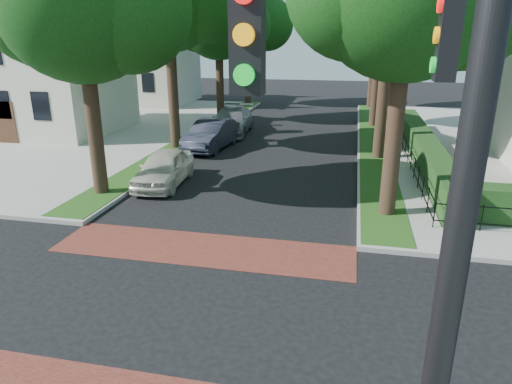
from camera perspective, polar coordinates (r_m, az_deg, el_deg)
ground at (r=11.26m, az=-11.85°, el=-14.00°), size 120.00×120.00×0.00m
sidewalk_nw at (r=36.79m, az=-28.41°, el=7.30°), size 30.00×30.00×0.15m
crosswalk_far at (r=13.85m, az=-6.59°, el=-7.08°), size 9.00×2.20×0.01m
grass_strip_ne at (r=28.31m, az=14.44°, el=6.30°), size 1.60×29.80×0.02m
grass_strip_nw at (r=29.84m, az=-6.88°, el=7.38°), size 1.60×29.80×0.02m
tree_right_far at (r=32.83m, az=15.54°, el=19.76°), size 7.25×6.23×9.74m
tree_right_back at (r=41.84m, az=14.97°, el=19.97°), size 7.50×6.45×10.20m
tree_left_near at (r=18.48m, az=-20.50°, el=21.60°), size 7.50×6.45×10.20m
tree_left_far at (r=34.16m, az=-4.46°, el=20.64°), size 7.00×6.02×9.86m
tree_left_back at (r=42.89m, az=-0.85°, el=20.71°), size 7.75×6.66×10.44m
hedge_main_road at (r=24.42m, az=20.24°, el=5.20°), size 1.00×18.00×1.20m
fence_main_road at (r=24.35m, az=18.33°, el=5.01°), size 0.06×18.00×0.90m
house_left_near at (r=33.03m, az=-25.38°, el=15.42°), size 10.00×9.00×10.14m
house_left_far at (r=45.07m, az=-14.42°, el=17.05°), size 10.00×9.00×10.14m
traffic_signal at (r=4.43m, az=21.39°, el=0.06°), size 2.17×2.00×8.00m
parked_car_front at (r=19.79m, az=-11.43°, el=2.96°), size 2.02×4.42×1.47m
parked_car_middle at (r=25.90m, az=-5.62°, el=7.15°), size 2.14×5.06×1.62m
parked_car_rear at (r=30.08m, az=-3.07°, el=8.88°), size 2.70×5.86×1.66m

